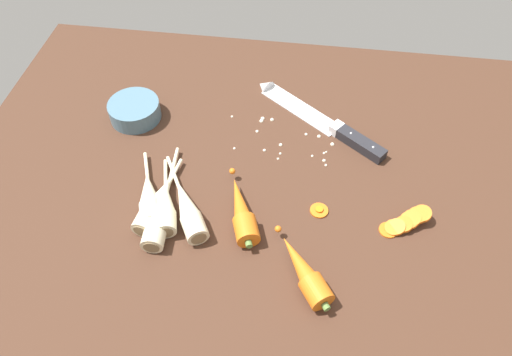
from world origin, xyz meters
The scene contains 13 objects.
ground_plane centered at (0.00, 0.00, -2.00)cm, with size 120.00×90.00×4.00cm, color #42281C.
chefs_knife centered at (10.31, 17.66, 0.65)cm, with size 29.84×23.45×4.18cm.
whole_carrot centered at (-1.47, -10.61, 2.10)cm, with size 8.54×17.08×4.20cm.
whole_carrot_second centered at (10.73, -21.23, 2.10)cm, with size 11.00×14.75×4.20cm.
parsnip_front centered at (-16.03, -12.36, 1.98)cm, with size 4.79×24.15×4.00cm.
parsnip_mid_left centered at (-15.48, -11.29, 1.98)cm, with size 6.91×17.75×4.00cm.
parsnip_mid_right centered at (-18.95, -9.69, 1.98)cm, with size 8.45×17.52×4.00cm.
parsnip_back centered at (-11.30, -11.27, 1.98)cm, with size 12.49×19.60×4.00cm.
parsnip_outer centered at (-17.39, -11.32, 1.98)cm, with size 5.65×18.53×4.00cm.
carrot_slice_stack centered at (28.09, -8.20, 1.22)cm, with size 9.21×6.52×3.44cm.
carrot_slice_stray_near centered at (12.55, -7.06, 0.36)cm, with size 3.40×3.40×0.70cm.
prep_bowl centered at (-28.61, 12.76, 2.15)cm, with size 11.00×11.00×4.00cm.
mince_crumbs centered at (4.50, 11.50, 0.37)cm, with size 22.86×12.37×0.90cm.
Camera 1 is at (8.05, -60.12, 72.86)cm, focal length 33.66 mm.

